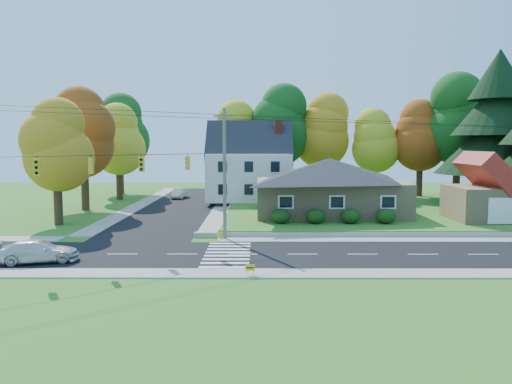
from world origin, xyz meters
TOP-DOWN VIEW (x-y plane):
  - ground at (0.00, 0.00)m, footprint 120.00×120.00m
  - road_main at (0.00, 0.00)m, footprint 90.00×8.00m
  - road_cross at (-8.00, 26.00)m, footprint 8.00×44.00m
  - sidewalk_north at (0.00, 5.00)m, footprint 90.00×2.00m
  - sidewalk_south at (0.00, -5.00)m, footprint 90.00×2.00m
  - lawn at (13.00, 21.00)m, footprint 30.00×30.00m
  - ranch_house at (8.00, 16.00)m, footprint 14.60×10.60m
  - colonial_house at (0.04, 28.00)m, footprint 10.40×8.40m
  - garage at (22.00, 11.99)m, footprint 7.30×6.30m
  - hedge_row at (7.50, 9.80)m, footprint 10.70×1.70m
  - traffic_infrastructure at (-0.15, 1.35)m, footprint 38.10×10.66m
  - tree_lot_0 at (-2.00, 34.00)m, footprint 6.72×6.72m
  - tree_lot_1 at (4.00, 33.00)m, footprint 7.84×7.84m
  - tree_lot_2 at (10.00, 34.00)m, footprint 7.28×7.28m
  - tree_lot_3 at (16.00, 33.00)m, footprint 6.16×6.16m
  - tree_lot_4 at (22.00, 32.00)m, footprint 6.72×6.72m
  - tree_lot_5 at (26.00, 30.00)m, footprint 8.40×8.40m
  - conifer_east_a at (27.00, 22.00)m, footprint 12.80×12.80m
  - tree_west_0 at (-17.00, 12.00)m, footprint 6.16×6.16m
  - tree_west_1 at (-18.00, 22.00)m, footprint 7.28×7.28m
  - tree_west_2 at (-17.00, 32.00)m, footprint 6.72×6.72m
  - tree_west_3 at (-19.00, 40.00)m, footprint 7.84×7.84m
  - silver_sedan at (-12.56, -2.33)m, footprint 5.13×3.13m
  - white_car at (-9.48, 33.74)m, footprint 1.81×4.16m
  - fire_hydrant at (-1.95, 5.49)m, footprint 0.43×0.33m
  - yard_sign at (0.59, -5.48)m, footprint 0.54×0.04m

SIDE VIEW (x-z plane):
  - ground at x=0.00m, z-range 0.00..0.00m
  - road_main at x=0.00m, z-range 0.00..0.02m
  - road_cross at x=-8.00m, z-range 0.00..0.02m
  - sidewalk_north at x=0.00m, z-range 0.00..0.08m
  - sidewalk_south at x=0.00m, z-range 0.00..0.08m
  - lawn at x=13.00m, z-range 0.00..0.50m
  - fire_hydrant at x=-1.95m, z-range -0.02..0.73m
  - yard_sign at x=0.59m, z-range 0.14..0.81m
  - white_car at x=-9.48m, z-range 0.02..1.35m
  - silver_sedan at x=-12.56m, z-range 0.02..1.41m
  - hedge_row at x=7.50m, z-range 0.50..1.77m
  - garage at x=22.00m, z-range 0.54..5.14m
  - ranch_house at x=8.00m, z-range 0.57..5.97m
  - colonial_house at x=0.04m, z-range -0.22..9.38m
  - traffic_infrastructure at x=-0.15m, z-range 0.15..10.15m
  - tree_west_0 at x=-17.00m, z-range 1.42..12.89m
  - tree_lot_3 at x=16.00m, z-range 1.92..13.39m
  - tree_west_2 at x=-17.00m, z-range 1.55..14.06m
  - tree_lot_0 at x=-2.00m, z-range 2.05..14.56m
  - tree_lot_4 at x=22.00m, z-range 2.05..14.56m
  - tree_west_1 at x=-18.00m, z-range 1.68..15.24m
  - tree_lot_2 at x=10.00m, z-range 2.18..15.74m
  - tree_west_3 at x=-19.00m, z-range 1.81..16.41m
  - conifer_east_a at x=27.00m, z-range 0.91..17.87m
  - tree_lot_1 at x=4.00m, z-range 2.31..16.91m
  - tree_lot_5 at x=26.00m, z-range 2.45..18.09m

